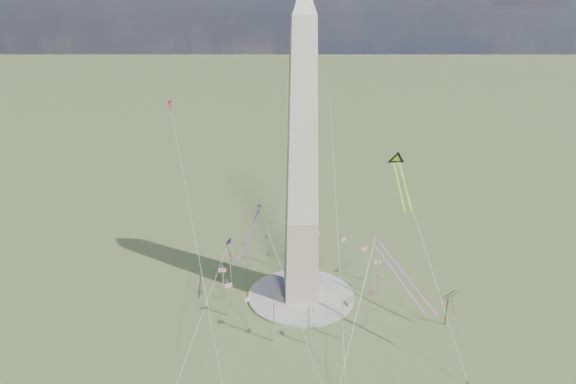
{
  "coord_description": "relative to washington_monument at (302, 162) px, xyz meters",
  "views": [
    {
      "loc": [
        -13.41,
        -150.72,
        93.76
      ],
      "look_at": [
        -4.41,
        0.0,
        38.11
      ],
      "focal_mm": 32.0,
      "sensor_mm": 36.0,
      "label": 1
    }
  ],
  "objects": [
    {
      "name": "kite_small_white",
      "position": [
        14.64,
        45.98,
        12.05
      ],
      "size": [
        1.17,
        1.87,
        4.2
      ],
      "rotation": [
        0.0,
        0.0,
        2.7
      ],
      "color": "white",
      "rests_on": "ground"
    },
    {
      "name": "tree_near",
      "position": [
        43.29,
        -18.72,
        -38.23
      ],
      "size": [
        7.79,
        7.79,
        13.64
      ],
      "color": "#45312A",
      "rests_on": "ground"
    },
    {
      "name": "plaza",
      "position": [
        0.0,
        0.0,
        -47.55
      ],
      "size": [
        36.0,
        36.0,
        0.8
      ],
      "primitive_type": "cylinder",
      "color": "#ADA69E",
      "rests_on": "ground"
    },
    {
      "name": "kite_small_red",
      "position": [
        -45.0,
        35.85,
        11.92
      ],
      "size": [
        1.74,
        1.55,
        4.69
      ],
      "rotation": [
        0.0,
        0.0,
        3.16
      ],
      "color": "red",
      "rests_on": "ground"
    },
    {
      "name": "kite_delta_black",
      "position": [
        31.35,
        5.63,
        -2.5
      ],
      "size": [
        6.63,
        17.94,
        15.01
      ],
      "rotation": [
        0.0,
        0.0,
        3.16
      ],
      "color": "black",
      "rests_on": "ground"
    },
    {
      "name": "kite_streamer_mid",
      "position": [
        -16.12,
        1.57,
        -22.07
      ],
      "size": [
        8.61,
        17.56,
        12.84
      ],
      "rotation": [
        0.0,
        0.0,
        2.73
      ],
      "color": "#FF2835",
      "rests_on": "ground"
    },
    {
      "name": "kite_streamer_left",
      "position": [
        25.65,
        -20.5,
        -24.49
      ],
      "size": [
        15.11,
        21.14,
        16.93
      ],
      "rotation": [
        0.0,
        0.0,
        3.74
      ],
      "color": "#FF2835",
      "rests_on": "ground"
    },
    {
      "name": "washington_monument",
      "position": [
        0.0,
        0.0,
        0.0
      ],
      "size": [
        15.56,
        15.56,
        100.0
      ],
      "color": "#AE9E91",
      "rests_on": "plaza"
    },
    {
      "name": "kite_diamond_purple",
      "position": [
        -23.66,
        0.8,
        -28.02
      ],
      "size": [
        1.83,
        3.06,
        9.77
      ],
      "rotation": [
        0.0,
        0.0,
        2.75
      ],
      "color": "#341663",
      "rests_on": "ground"
    },
    {
      "name": "flagpole_ring",
      "position": [
        -0.0,
        -0.0,
        -40.68
      ],
      "size": [
        54.4,
        54.4,
        13.0
      ],
      "color": "white",
      "rests_on": "ground"
    },
    {
      "name": "person_east",
      "position": [
        39.62,
        -45.77,
        -47.11
      ],
      "size": [
        0.67,
        0.49,
        1.68
      ],
      "primitive_type": "imported",
      "rotation": [
        0.0,
        0.0,
        3.3
      ],
      "color": "gray",
      "rests_on": "ground"
    },
    {
      "name": "kite_streamer_right",
      "position": [
        28.46,
        -5.6,
        -33.98
      ],
      "size": [
        13.92,
        20.94,
        16.4
      ],
      "rotation": [
        0.0,
        0.0,
        3.7
      ],
      "color": "#FF2835",
      "rests_on": "ground"
    },
    {
      "name": "ground",
      "position": [
        0.0,
        0.0,
        -47.95
      ],
      "size": [
        2000.0,
        2000.0,
        0.0
      ],
      "primitive_type": "plane",
      "color": "#47592C",
      "rests_on": "ground"
    }
  ]
}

